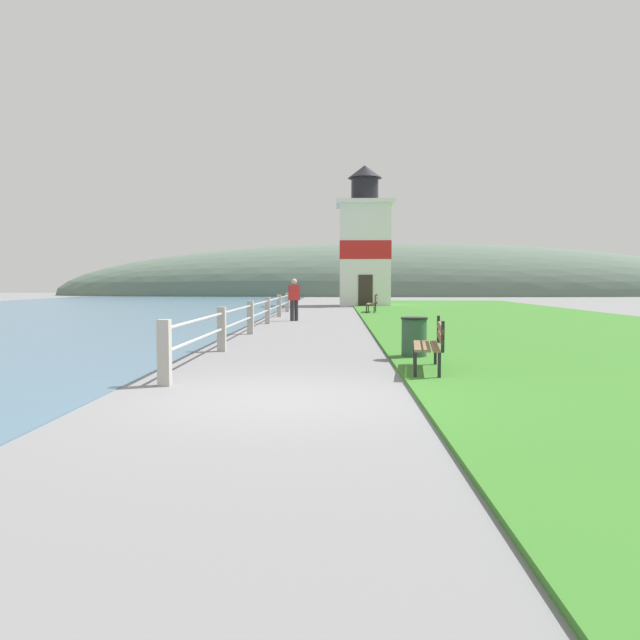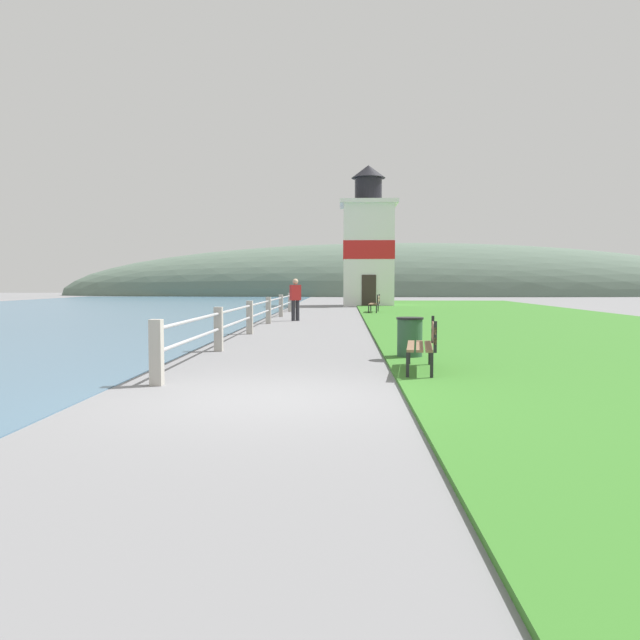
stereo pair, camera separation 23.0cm
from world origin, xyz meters
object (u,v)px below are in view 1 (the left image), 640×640
Objects in this scene: lighthouse at (365,246)px; trash_bin at (414,338)px; park_bench_midway at (373,302)px; person_strolling at (294,298)px; park_bench_near at (432,342)px.

lighthouse is 28.60m from trash_bin.
park_bench_midway is 6.96m from person_strolling.
park_bench_midway is 0.19× the size of lighthouse.
trash_bin is at bearing 95.24° from park_bench_midway.
park_bench_near reaches higher than trash_bin.
person_strolling is (-3.48, -6.02, 0.37)m from park_bench_midway.
person_strolling is at bearing -70.30° from park_bench_near.
park_bench_near is 14.63m from person_strolling.
person_strolling is at bearing 65.93° from park_bench_midway.
lighthouse reaches higher than park_bench_midway.
person_strolling is (-3.50, -16.16, -2.96)m from lighthouse.
trash_bin is (-0.26, -28.39, -3.45)m from lighthouse.
park_bench_near is 0.94× the size of park_bench_midway.
person_strolling is 2.00× the size of trash_bin.
park_bench_midway is 1.05× the size of person_strolling.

